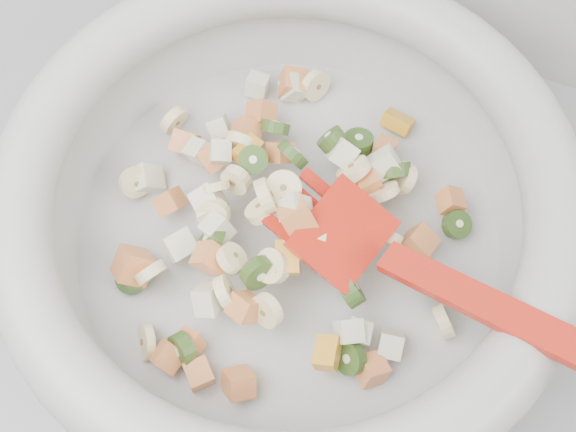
% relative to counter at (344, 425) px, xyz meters
% --- Properties ---
extents(counter, '(2.00, 0.60, 0.90)m').
position_rel_counter_xyz_m(counter, '(0.00, 0.00, 0.00)').
color(counter, gray).
rests_on(counter, ground).
extents(mixing_bowl, '(0.51, 0.43, 0.15)m').
position_rel_counter_xyz_m(mixing_bowl, '(-0.10, 0.03, 0.52)').
color(mixing_bowl, '#B7B6B5').
rests_on(mixing_bowl, counter).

